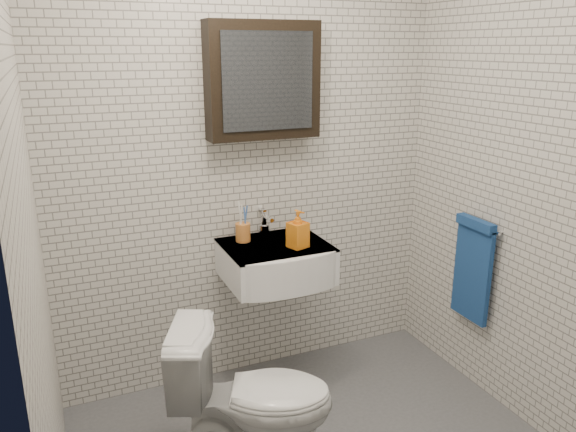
{
  "coord_description": "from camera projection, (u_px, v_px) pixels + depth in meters",
  "views": [
    {
      "loc": [
        -1.03,
        -1.86,
        1.87
      ],
      "look_at": [
        -0.02,
        0.45,
        1.11
      ],
      "focal_mm": 35.0,
      "sensor_mm": 36.0,
      "label": 1
    }
  ],
  "objects": [
    {
      "name": "room_shell",
      "position": [
        339.0,
        157.0,
        2.14
      ],
      "size": [
        2.22,
        2.02,
        2.51
      ],
      "color": "silver",
      "rests_on": "ground"
    },
    {
      "name": "washbasin",
      "position": [
        278.0,
        263.0,
        3.01
      ],
      "size": [
        0.55,
        0.5,
        0.2
      ],
      "color": "white",
      "rests_on": "room_shell"
    },
    {
      "name": "faucet",
      "position": [
        265.0,
        224.0,
        3.14
      ],
      "size": [
        0.06,
        0.2,
        0.15
      ],
      "color": "silver",
      "rests_on": "washbasin"
    },
    {
      "name": "mirror_cabinet",
      "position": [
        263.0,
        81.0,
        2.91
      ],
      "size": [
        0.6,
        0.15,
        0.6
      ],
      "color": "black",
      "rests_on": "room_shell"
    },
    {
      "name": "towel_rail",
      "position": [
        473.0,
        265.0,
        3.06
      ],
      "size": [
        0.09,
        0.3,
        0.58
      ],
      "color": "silver",
      "rests_on": "room_shell"
    },
    {
      "name": "toothbrush_cup",
      "position": [
        243.0,
        231.0,
        3.05
      ],
      "size": [
        0.1,
        0.1,
        0.22
      ],
      "rotation": [
        0.0,
        0.0,
        -0.28
      ],
      "color": "#CC7933",
      "rests_on": "washbasin"
    },
    {
      "name": "soap_bottle",
      "position": [
        298.0,
        229.0,
        2.95
      ],
      "size": [
        0.12,
        0.12,
        0.2
      ],
      "primitive_type": "imported",
      "rotation": [
        0.0,
        0.0,
        0.31
      ],
      "color": "orange",
      "rests_on": "washbasin"
    },
    {
      "name": "toilet",
      "position": [
        253.0,
        399.0,
        2.51
      ],
      "size": [
        0.81,
        0.65,
        0.72
      ],
      "primitive_type": "imported",
      "rotation": [
        0.0,
        0.0,
        1.16
      ],
      "color": "white",
      "rests_on": "ground"
    }
  ]
}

